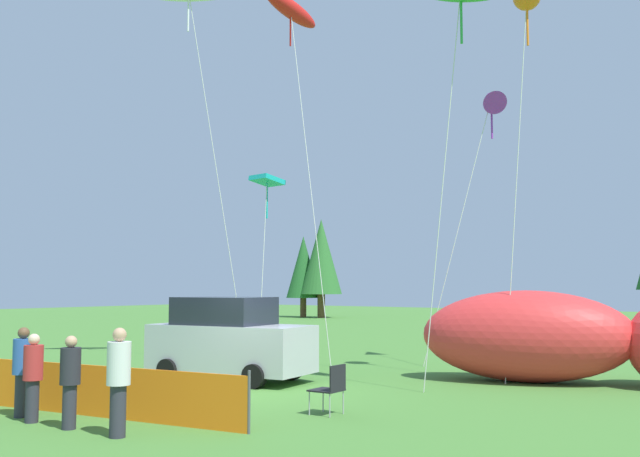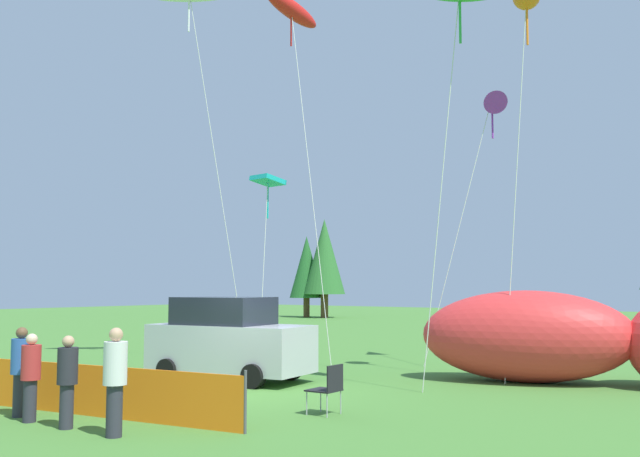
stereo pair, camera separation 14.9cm
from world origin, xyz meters
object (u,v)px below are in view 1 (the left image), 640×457
at_px(inflatable_cat, 556,340).
at_px(kite_purple_delta, 491,99).
at_px(kite_red_lizard, 291,11).
at_px(spectator_in_green_shirt, 33,374).
at_px(kite_teal_diamond, 267,183).
at_px(spectator_in_yellow_shirt, 23,368).
at_px(parked_car, 229,340).
at_px(spectator_in_grey_shirt, 70,378).
at_px(folding_chair, 331,386).
at_px(spectator_in_black_shirt, 119,377).
at_px(kite_orange_flower, 527,0).

distance_m(inflatable_cat, kite_purple_delta, 8.27).
bearing_deg(kite_red_lizard, kite_purple_delta, 19.40).
relative_size(spectator_in_green_shirt, kite_purple_delta, 0.18).
distance_m(kite_teal_diamond, kite_purple_delta, 7.81).
bearing_deg(spectator_in_yellow_shirt, parked_car, 93.68).
height_order(parked_car, kite_red_lizard, kite_red_lizard).
distance_m(spectator_in_grey_shirt, kite_red_lizard, 16.33).
height_order(folding_chair, spectator_in_green_shirt, spectator_in_green_shirt).
relative_size(spectator_in_yellow_shirt, kite_purple_delta, 0.19).
height_order(folding_chair, kite_red_lizard, kite_red_lizard).
height_order(spectator_in_black_shirt, kite_red_lizard, kite_red_lizard).
xyz_separation_m(inflatable_cat, spectator_in_yellow_shirt, (-6.62, -10.44, -0.16)).
bearing_deg(spectator_in_green_shirt, kite_red_lizard, 105.28).
bearing_deg(folding_chair, spectator_in_yellow_shirt, 36.60).
height_order(folding_chair, kite_orange_flower, kite_orange_flower).
xyz_separation_m(parked_car, kite_purple_delta, (4.23, 7.35, 7.25)).
bearing_deg(inflatable_cat, spectator_in_grey_shirt, -130.70).
bearing_deg(parked_car, spectator_in_grey_shirt, -79.44).
bearing_deg(inflatable_cat, folding_chair, -122.55).
bearing_deg(kite_red_lizard, folding_chair, -47.26).
height_order(kite_red_lizard, kite_purple_delta, kite_red_lizard).
distance_m(kite_red_lizard, kite_purple_delta, 7.60).
relative_size(inflatable_cat, kite_purple_delta, 0.80).
height_order(kite_orange_flower, kite_red_lizard, kite_red_lizard).
xyz_separation_m(folding_chair, spectator_in_black_shirt, (-1.64, -3.65, 0.41)).
bearing_deg(kite_teal_diamond, spectator_in_grey_shirt, -66.14).
relative_size(folding_chair, kite_teal_diamond, 0.15).
xyz_separation_m(spectator_in_black_shirt, kite_purple_delta, (0.95, 13.44, 7.34)).
distance_m(spectator_in_green_shirt, kite_orange_flower, 14.72).
xyz_separation_m(spectator_in_green_shirt, kite_red_lizard, (-3.09, 11.32, 11.06)).
xyz_separation_m(spectator_in_grey_shirt, kite_teal_diamond, (-4.80, 10.85, 5.04)).
bearing_deg(spectator_in_black_shirt, spectator_in_grey_shirt, -177.21).
xyz_separation_m(spectator_in_grey_shirt, kite_orange_flower, (4.52, 10.21, 8.99)).
height_order(spectator_in_green_shirt, spectator_in_grey_shirt, spectator_in_grey_shirt).
bearing_deg(folding_chair, kite_teal_diamond, -44.54).
relative_size(spectator_in_green_shirt, kite_red_lizard, 0.12).
bearing_deg(spectator_in_yellow_shirt, spectator_in_green_shirt, -16.18).
relative_size(spectator_in_yellow_shirt, kite_red_lizard, 0.13).
bearing_deg(inflatable_cat, parked_car, -163.37).
relative_size(parked_car, spectator_in_grey_shirt, 2.79).
bearing_deg(spectator_in_black_shirt, inflatable_cat, 70.53).
height_order(spectator_in_black_shirt, kite_purple_delta, kite_purple_delta).
relative_size(kite_orange_flower, kite_purple_delta, 1.15).
xyz_separation_m(kite_orange_flower, kite_purple_delta, (-2.36, 3.29, -1.55)).
bearing_deg(kite_teal_diamond, spectator_in_black_shirt, -60.90).
relative_size(parked_car, kite_red_lizard, 0.35).
xyz_separation_m(parked_car, kite_orange_flower, (6.59, 4.06, 8.81)).
bearing_deg(spectator_in_green_shirt, spectator_in_yellow_shirt, 163.82).
bearing_deg(spectator_in_yellow_shirt, kite_red_lizard, 102.46).
height_order(spectator_in_green_shirt, kite_orange_flower, kite_orange_flower).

